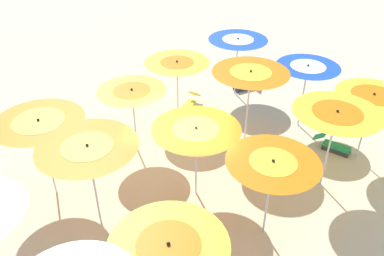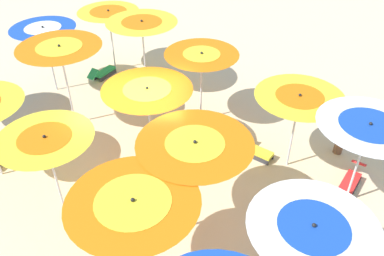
% 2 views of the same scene
% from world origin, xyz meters
% --- Properties ---
extents(ground, '(39.83, 39.83, 0.04)m').
position_xyz_m(ground, '(0.00, 0.00, -0.02)').
color(ground, beige).
extents(beach_umbrella_1, '(2.12, 2.12, 2.20)m').
position_xyz_m(beach_umbrella_1, '(3.89, 0.17, 1.99)').
color(beach_umbrella_1, silver).
rests_on(beach_umbrella_1, ground).
extents(beach_umbrella_2, '(2.08, 2.08, 2.26)m').
position_xyz_m(beach_umbrella_2, '(1.51, 2.09, 2.01)').
color(beach_umbrella_2, silver).
rests_on(beach_umbrella_2, ground).
extents(beach_umbrella_3, '(2.23, 2.23, 2.45)m').
position_xyz_m(beach_umbrella_3, '(-0.41, 3.78, 2.22)').
color(beach_umbrella_3, silver).
rests_on(beach_umbrella_3, ground).
extents(beach_umbrella_4, '(2.09, 2.09, 2.25)m').
position_xyz_m(beach_umbrella_4, '(-1.78, 5.09, 1.98)').
color(beach_umbrella_4, silver).
rests_on(beach_umbrella_4, ground).
extents(beach_umbrella_6, '(2.28, 2.28, 2.41)m').
position_xyz_m(beach_umbrella_6, '(1.56, -1.98, 2.15)').
color(beach_umbrella_6, silver).
rests_on(beach_umbrella_6, ground).
extents(beach_umbrella_7, '(2.23, 2.23, 2.17)m').
position_xyz_m(beach_umbrella_7, '(0.28, 0.32, 1.96)').
color(beach_umbrella_7, silver).
rests_on(beach_umbrella_7, ground).
extents(beach_umbrella_8, '(2.28, 2.28, 2.56)m').
position_xyz_m(beach_umbrella_8, '(-2.26, 1.68, 2.29)').
color(beach_umbrella_8, silver).
rests_on(beach_umbrella_8, ground).
extents(beach_umbrella_9, '(2.02, 2.02, 2.28)m').
position_xyz_m(beach_umbrella_9, '(-3.46, 3.52, 2.02)').
color(beach_umbrella_9, silver).
rests_on(beach_umbrella_9, ground).
extents(beach_umbrella_11, '(2.22, 2.22, 2.40)m').
position_xyz_m(beach_umbrella_11, '(0.65, -3.50, 2.18)').
color(beach_umbrella_11, silver).
rests_on(beach_umbrella_11, ground).
extents(beach_umbrella_12, '(2.01, 2.01, 2.18)m').
position_xyz_m(beach_umbrella_12, '(-1.50, -1.71, 1.96)').
color(beach_umbrella_12, silver).
rests_on(beach_umbrella_12, ground).
extents(beach_umbrella_13, '(2.14, 2.14, 2.22)m').
position_xyz_m(beach_umbrella_13, '(-3.48, -0.66, 2.01)').
color(beach_umbrella_13, silver).
rests_on(beach_umbrella_13, ground).
extents(beach_umbrella_14, '(2.18, 2.18, 2.28)m').
position_xyz_m(beach_umbrella_14, '(-5.55, 1.31, 2.03)').
color(beach_umbrella_14, silver).
rests_on(beach_umbrella_14, ground).
extents(lounger_0, '(1.30, 0.73, 0.56)m').
position_xyz_m(lounger_0, '(-4.11, -0.34, 0.20)').
color(lounger_0, silver).
rests_on(lounger_0, ground).
extents(lounger_1, '(0.85, 1.08, 0.58)m').
position_xyz_m(lounger_1, '(-5.96, 1.75, 0.20)').
color(lounger_1, '#333338').
rests_on(lounger_1, ground).
extents(lounger_3, '(0.82, 1.17, 0.50)m').
position_xyz_m(lounger_3, '(-2.07, 4.45, 0.19)').
color(lounger_3, '#333338').
rests_on(lounger_3, ground).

